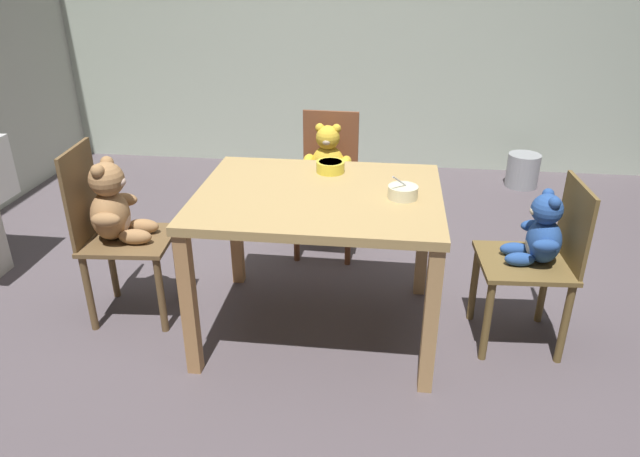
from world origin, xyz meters
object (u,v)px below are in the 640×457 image
Objects in this scene: teddy_chair_near_right at (539,245)px; metal_pail at (523,170)px; porridge_bowl_yellow_far_center at (330,166)px; dining_table at (319,211)px; porridge_bowl_cream_near_right at (403,192)px; teddy_chair_far_center at (328,168)px; teddy_chair_near_left at (114,215)px.

teddy_chair_near_right is 2.20m from metal_pail.
teddy_chair_near_right reaches higher than metal_pail.
teddy_chair_near_right is 1.05m from porridge_bowl_yellow_far_center.
dining_table is 4.17× the size of metal_pail.
dining_table is 0.40m from porridge_bowl_cream_near_right.
porridge_bowl_cream_near_right is 0.95× the size of porridge_bowl_yellow_far_center.
teddy_chair_far_center is 6.07× the size of porridge_bowl_yellow_far_center.
teddy_chair_near_right is at bearing 52.75° from teddy_chair_far_center.
teddy_chair_far_center is at bearing 93.67° from dining_table.
teddy_chair_near_left reaches higher than teddy_chair_far_center.
dining_table is at bearing -5.29° from teddy_chair_near_left.
teddy_chair_far_center is at bearing -42.75° from teddy_chair_near_right.
porridge_bowl_yellow_far_center is 2.40m from metal_pail.
dining_table is 0.30m from porridge_bowl_yellow_far_center.
porridge_bowl_yellow_far_center is at bearing 9.56° from teddy_chair_far_center.
teddy_chair_near_left is 3.38× the size of metal_pail.
teddy_chair_near_right is at bearing -4.39° from teddy_chair_near_left.
porridge_bowl_yellow_far_center is at bearing 9.67° from teddy_chair_near_left.
dining_table is 1.36× the size of teddy_chair_near_right.
teddy_chair_near_left is (-1.01, 0.01, -0.08)m from dining_table.
porridge_bowl_cream_near_right is at bearing -114.93° from metal_pail.
teddy_chair_far_center is 3.19× the size of metal_pail.
teddy_chair_near_left reaches higher than dining_table.
teddy_chair_far_center is 0.94× the size of teddy_chair_near_left.
porridge_bowl_yellow_far_center is (-0.99, 0.26, 0.25)m from teddy_chair_near_right.
teddy_chair_far_center reaches higher than teddy_chair_near_right.
metal_pail is at bearing 57.17° from dining_table.
porridge_bowl_yellow_far_center is (1.04, 0.27, 0.20)m from teddy_chair_near_left.
metal_pail is at bearing 132.99° from teddy_chair_far_center.
metal_pail is (2.40, 2.14, -0.43)m from teddy_chair_near_left.
dining_table is at bearing -122.83° from metal_pail.
teddy_chair_near_left is at bearing -138.31° from metal_pail.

